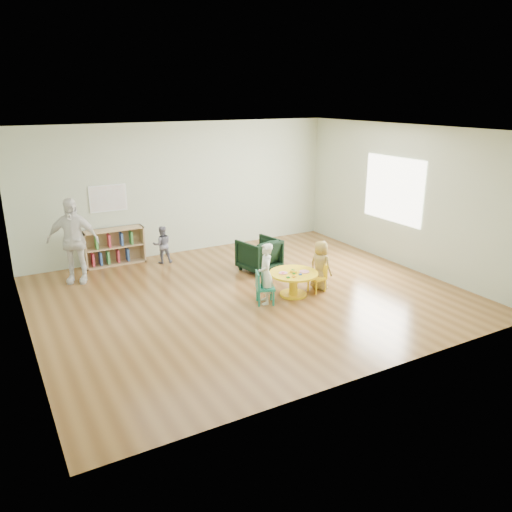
{
  "coord_description": "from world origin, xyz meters",
  "views": [
    {
      "loc": [
        -3.83,
        -7.06,
        3.32
      ],
      "look_at": [
        -0.04,
        -0.3,
        0.81
      ],
      "focal_mm": 35.0,
      "sensor_mm": 36.0,
      "label": 1
    }
  ],
  "objects_px": {
    "bookshelf": "(113,247)",
    "armchair": "(259,255)",
    "toddler": "(162,245)",
    "activity_table": "(294,279)",
    "child_left": "(266,274)",
    "kid_chair_left": "(263,287)",
    "adult_caretaker": "(73,241)",
    "kid_chair_right": "(318,277)",
    "child_right": "(320,265)"
  },
  "relations": [
    {
      "from": "toddler",
      "to": "adult_caretaker",
      "type": "relative_size",
      "value": 0.49
    },
    {
      "from": "kid_chair_left",
      "to": "child_right",
      "type": "bearing_deg",
      "value": 114.46
    },
    {
      "from": "kid_chair_left",
      "to": "child_right",
      "type": "distance_m",
      "value": 1.23
    },
    {
      "from": "activity_table",
      "to": "armchair",
      "type": "relative_size",
      "value": 1.18
    },
    {
      "from": "kid_chair_left",
      "to": "armchair",
      "type": "bearing_deg",
      "value": 173.64
    },
    {
      "from": "kid_chair_right",
      "to": "armchair",
      "type": "distance_m",
      "value": 1.51
    },
    {
      "from": "kid_chair_left",
      "to": "adult_caretaker",
      "type": "bearing_deg",
      "value": -114.78
    },
    {
      "from": "child_right",
      "to": "toddler",
      "type": "relative_size",
      "value": 1.14
    },
    {
      "from": "kid_chair_left",
      "to": "toddler",
      "type": "distance_m",
      "value": 2.95
    },
    {
      "from": "child_left",
      "to": "adult_caretaker",
      "type": "distance_m",
      "value": 3.65
    },
    {
      "from": "activity_table",
      "to": "child_left",
      "type": "distance_m",
      "value": 0.63
    },
    {
      "from": "child_left",
      "to": "activity_table",
      "type": "bearing_deg",
      "value": 117.13
    },
    {
      "from": "kid_chair_right",
      "to": "adult_caretaker",
      "type": "xyz_separation_m",
      "value": [
        -3.65,
        2.58,
        0.53
      ]
    },
    {
      "from": "activity_table",
      "to": "child_left",
      "type": "bearing_deg",
      "value": -175.47
    },
    {
      "from": "kid_chair_left",
      "to": "child_left",
      "type": "xyz_separation_m",
      "value": [
        0.06,
        0.01,
        0.22
      ]
    },
    {
      "from": "kid_chair_left",
      "to": "armchair",
      "type": "distance_m",
      "value": 1.66
    },
    {
      "from": "kid_chair_left",
      "to": "bookshelf",
      "type": "xyz_separation_m",
      "value": [
        -1.64,
        3.27,
        0.07
      ]
    },
    {
      "from": "toddler",
      "to": "adult_caretaker",
      "type": "xyz_separation_m",
      "value": [
        -1.77,
        -0.27,
        0.4
      ]
    },
    {
      "from": "activity_table",
      "to": "kid_chair_right",
      "type": "bearing_deg",
      "value": -4.52
    },
    {
      "from": "child_right",
      "to": "child_left",
      "type": "bearing_deg",
      "value": 76.78
    },
    {
      "from": "child_right",
      "to": "adult_caretaker",
      "type": "relative_size",
      "value": 0.56
    },
    {
      "from": "bookshelf",
      "to": "toddler",
      "type": "height_order",
      "value": "toddler"
    },
    {
      "from": "armchair",
      "to": "adult_caretaker",
      "type": "bearing_deg",
      "value": -31.0
    },
    {
      "from": "armchair",
      "to": "toddler",
      "type": "height_order",
      "value": "toddler"
    },
    {
      "from": "toddler",
      "to": "child_right",
      "type": "bearing_deg",
      "value": 136.52
    },
    {
      "from": "bookshelf",
      "to": "armchair",
      "type": "distance_m",
      "value": 3.0
    },
    {
      "from": "bookshelf",
      "to": "armchair",
      "type": "relative_size",
      "value": 1.69
    },
    {
      "from": "bookshelf",
      "to": "toddler",
      "type": "distance_m",
      "value": 0.99
    },
    {
      "from": "child_right",
      "to": "toddler",
      "type": "bearing_deg",
      "value": 18.8
    },
    {
      "from": "bookshelf",
      "to": "child_left",
      "type": "distance_m",
      "value": 3.68
    },
    {
      "from": "kid_chair_left",
      "to": "armchair",
      "type": "height_order",
      "value": "armchair"
    },
    {
      "from": "activity_table",
      "to": "bookshelf",
      "type": "distance_m",
      "value": 3.94
    },
    {
      "from": "child_right",
      "to": "activity_table",
      "type": "bearing_deg",
      "value": 75.33
    },
    {
      "from": "bookshelf",
      "to": "toddler",
      "type": "xyz_separation_m",
      "value": [
        0.9,
        -0.41,
        0.02
      ]
    },
    {
      "from": "activity_table",
      "to": "child_left",
      "type": "xyz_separation_m",
      "value": [
        -0.59,
        -0.05,
        0.22
      ]
    },
    {
      "from": "kid_chair_left",
      "to": "child_right",
      "type": "height_order",
      "value": "child_right"
    },
    {
      "from": "activity_table",
      "to": "kid_chair_left",
      "type": "height_order",
      "value": "kid_chair_left"
    },
    {
      "from": "toddler",
      "to": "activity_table",
      "type": "bearing_deg",
      "value": 127.68
    },
    {
      "from": "kid_chair_right",
      "to": "adult_caretaker",
      "type": "distance_m",
      "value": 4.5
    },
    {
      "from": "bookshelf",
      "to": "child_left",
      "type": "height_order",
      "value": "child_left"
    },
    {
      "from": "kid_chair_left",
      "to": "child_right",
      "type": "relative_size",
      "value": 0.62
    },
    {
      "from": "toddler",
      "to": "kid_chair_right",
      "type": "bearing_deg",
      "value": 134.95
    },
    {
      "from": "activity_table",
      "to": "child_right",
      "type": "distance_m",
      "value": 0.6
    },
    {
      "from": "child_right",
      "to": "toddler",
      "type": "xyz_separation_m",
      "value": [
        -1.96,
        2.79,
        -0.06
      ]
    },
    {
      "from": "kid_chair_left",
      "to": "bookshelf",
      "type": "distance_m",
      "value": 3.66
    },
    {
      "from": "kid_chair_right",
      "to": "child_right",
      "type": "xyz_separation_m",
      "value": [
        0.07,
        0.06,
        0.18
      ]
    },
    {
      "from": "child_left",
      "to": "toddler",
      "type": "distance_m",
      "value": 2.96
    },
    {
      "from": "armchair",
      "to": "child_right",
      "type": "height_order",
      "value": "child_right"
    },
    {
      "from": "child_left",
      "to": "toddler",
      "type": "relative_size",
      "value": 1.32
    },
    {
      "from": "toddler",
      "to": "armchair",
      "type": "bearing_deg",
      "value": 148.92
    }
  ]
}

